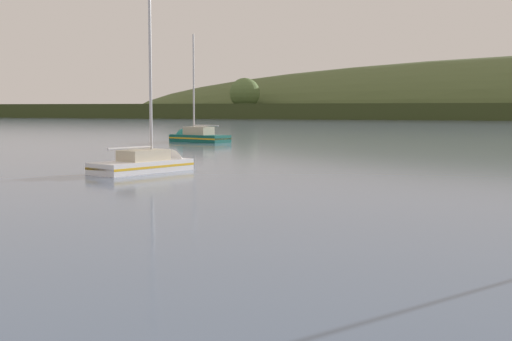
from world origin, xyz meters
name	(u,v)px	position (x,y,z in m)	size (l,w,h in m)	color
sailboat_near_mooring	(194,139)	(-19.83, 69.90, 0.32)	(7.89, 4.81, 12.35)	#0F564C
sailboat_outer_reach	(153,167)	(-7.16, 37.82, 0.24)	(4.19, 7.12, 10.63)	white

